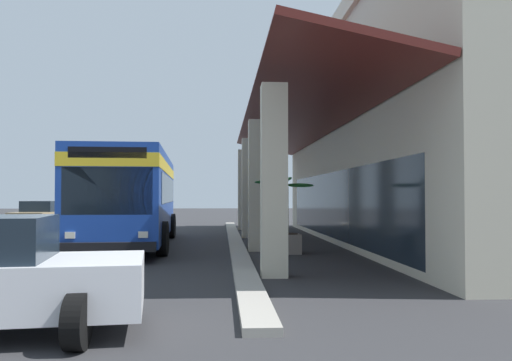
% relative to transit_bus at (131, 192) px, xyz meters
% --- Properties ---
extents(ground, '(120.00, 120.00, 0.00)m').
position_rel_transit_bus_xyz_m(ground, '(1.88, 6.41, -1.85)').
color(ground, '#2D2D30').
extents(curb_strip, '(26.76, 0.50, 0.12)m').
position_rel_transit_bus_xyz_m(curb_strip, '(-0.52, 3.67, -1.79)').
color(curb_strip, '#9E998E').
rests_on(curb_strip, ground).
extents(plaza_building, '(22.60, 15.68, 8.09)m').
position_rel_transit_bus_xyz_m(plaza_building, '(-0.52, 13.30, 2.19)').
color(plaza_building, beige).
rests_on(plaza_building, ground).
extents(transit_bus, '(11.33, 3.21, 3.34)m').
position_rel_transit_bus_xyz_m(transit_bus, '(0.00, 0.00, 0.00)').
color(transit_bus, '#193D9E').
rests_on(transit_bus, ground).
extents(parked_sedan_tan, '(4.55, 2.30, 1.47)m').
position_rel_transit_bus_xyz_m(parked_sedan_tan, '(-9.45, -5.99, -1.10)').
color(parked_sedan_tan, '#9E845B').
rests_on(parked_sedan_tan, ground).
extents(potted_palm, '(1.86, 1.91, 2.30)m').
position_rel_transit_bus_xyz_m(potted_palm, '(3.07, 5.09, -1.28)').
color(potted_palm, gray).
rests_on(potted_palm, ground).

